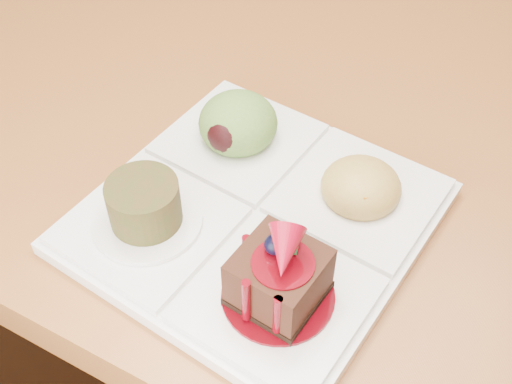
% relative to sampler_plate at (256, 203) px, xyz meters
% --- Properties ---
extents(ground, '(6.00, 6.00, 0.00)m').
position_rel_sampler_plate_xyz_m(ground, '(-0.18, 0.75, -0.77)').
color(ground, '#532A17').
extents(sampler_plate, '(0.26, 0.26, 0.09)m').
position_rel_sampler_plate_xyz_m(sampler_plate, '(0.00, 0.00, 0.00)').
color(sampler_plate, white).
rests_on(sampler_plate, dining_table).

